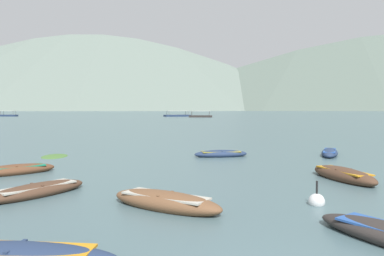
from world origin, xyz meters
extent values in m
plane|color=#476066|center=(0.00, 1500.00, 0.00)|extent=(6000.00, 6000.00, 0.00)
cone|color=#4C5B56|center=(-637.53, 1657.06, 170.91)|extent=(1180.70, 1180.70, 341.83)
cone|color=slate|center=(-146.32, 1501.07, 240.83)|extent=(1679.17, 1679.17, 481.66)
cone|color=slate|center=(452.34, 1306.71, 116.79)|extent=(975.49, 975.49, 233.58)
cone|color=#56665B|center=(862.14, 1677.84, 305.35)|extent=(2342.21, 2342.21, 610.70)
ellipsoid|color=brown|center=(-8.09, 12.18, 0.16)|extent=(3.41, 2.75, 0.52)
cube|color=#197A56|center=(-8.09, 12.18, 0.31)|extent=(2.45, 1.98, 0.05)
cube|color=brown|center=(-8.09, 12.18, 0.36)|extent=(0.46, 0.64, 0.04)
ellipsoid|color=brown|center=(-1.72, 6.03, 0.18)|extent=(3.53, 3.07, 0.60)
cube|color=#B7B2A3|center=(-1.72, 6.03, 0.36)|extent=(2.54, 2.21, 0.05)
cube|color=brown|center=(-1.72, 6.03, 0.41)|extent=(0.51, 0.63, 0.04)
ellipsoid|color=#4C3323|center=(5.45, 9.47, 0.19)|extent=(1.66, 3.63, 0.63)
cube|color=orange|center=(5.45, 9.47, 0.38)|extent=(1.20, 2.61, 0.05)
cube|color=#4C3323|center=(5.45, 9.47, 0.43)|extent=(0.74, 0.20, 0.04)
ellipsoid|color=#4C3323|center=(-5.84, 7.99, 0.15)|extent=(3.09, 3.31, 0.50)
cube|color=#B7B2A3|center=(-5.84, 7.99, 0.30)|extent=(2.22, 2.38, 0.05)
cube|color=#4C3323|center=(-5.84, 7.99, 0.35)|extent=(0.58, 0.53, 0.04)
ellipsoid|color=navy|center=(8.65, 17.00, 0.15)|extent=(2.59, 3.75, 0.50)
cube|color=#28519E|center=(8.65, 17.00, 0.30)|extent=(1.87, 2.70, 0.05)
cube|color=navy|center=(8.65, 17.00, 0.35)|extent=(0.60, 0.37, 0.04)
ellipsoid|color=navy|center=(1.89, 17.05, 0.15)|extent=(3.27, 1.28, 0.50)
cube|color=olive|center=(1.89, 17.05, 0.30)|extent=(2.36, 0.92, 0.05)
cube|color=navy|center=(1.89, 17.05, 0.35)|extent=(0.13, 0.73, 0.04)
cube|color=orange|center=(-4.50, 2.50, 0.29)|extent=(2.87, 1.23, 0.05)
cube|color=navy|center=(-4.50, 2.50, 0.34)|extent=(0.21, 0.66, 0.04)
cube|color=navy|center=(-62.31, 152.36, 0.27)|extent=(7.60, 3.99, 0.90)
cylinder|color=#4C4742|center=(-65.20, 152.08, 1.40)|extent=(0.10, 0.10, 1.80)
cylinder|color=#4C4742|center=(-64.79, 153.88, 1.40)|extent=(0.10, 0.10, 1.80)
cylinder|color=#4C4742|center=(-59.84, 150.84, 1.40)|extent=(0.10, 0.10, 1.80)
cylinder|color=#4C4742|center=(-59.43, 152.63, 1.40)|extent=(0.10, 0.10, 1.80)
cube|color=beige|center=(-62.31, 152.36, 2.29)|extent=(6.38, 3.36, 0.12)
cube|color=#2D2826|center=(14.41, 126.75, 0.27)|extent=(8.82, 4.37, 0.90)
cylinder|color=#4C4742|center=(11.06, 126.12, 1.40)|extent=(0.10, 0.10, 1.80)
cylinder|color=#4C4742|center=(11.43, 128.41, 1.40)|extent=(0.10, 0.10, 1.80)
cylinder|color=#4C4742|center=(17.39, 125.09, 1.40)|extent=(0.10, 0.10, 1.80)
cylinder|color=#4C4742|center=(17.76, 127.38, 1.40)|extent=(0.10, 0.10, 1.80)
cube|color=beige|center=(14.41, 126.75, 2.29)|extent=(7.41, 3.67, 0.12)
cube|color=navy|center=(6.93, 142.46, 0.27)|extent=(11.30, 6.78, 0.90)
cylinder|color=#4C4742|center=(3.43, 139.88, 1.40)|extent=(0.10, 0.10, 1.80)
cylinder|color=#4C4742|center=(2.64, 143.13, 1.40)|extent=(0.10, 0.10, 1.80)
cylinder|color=#4C4742|center=(11.22, 141.79, 1.40)|extent=(0.10, 0.10, 1.80)
cylinder|color=#4C4742|center=(10.43, 145.04, 1.40)|extent=(0.10, 0.10, 1.80)
cube|color=beige|center=(6.93, 142.46, 2.29)|extent=(9.49, 5.69, 0.12)
sphere|color=silver|center=(2.72, 5.94, 0.10)|extent=(0.48, 0.48, 0.48)
cylinder|color=black|center=(2.72, 5.94, 0.40)|extent=(0.06, 0.06, 0.61)
ellipsoid|color=#477033|center=(-8.00, 18.11, 0.00)|extent=(1.66, 2.56, 0.14)
camera|label=1|loc=(-1.99, -4.19, 2.80)|focal=33.99mm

